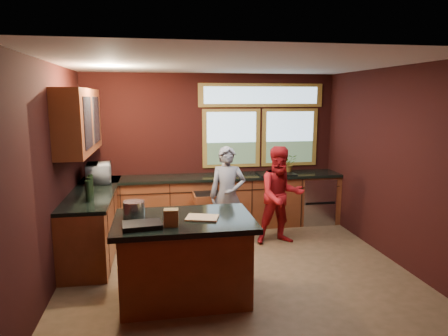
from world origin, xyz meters
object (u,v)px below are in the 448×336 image
object	(u,v)px
person_red	(281,196)
stock_pot	(134,209)
cutting_board	(202,218)
person_grey	(227,196)
island	(185,258)

from	to	relation	value
person_red	stock_pot	size ratio (longest dim) A/B	6.42
cutting_board	stock_pot	bearing A→B (deg)	165.07
stock_pot	person_grey	bearing A→B (deg)	47.82
person_grey	stock_pot	bearing A→B (deg)	-119.07
person_grey	cutting_board	bearing A→B (deg)	-96.34
person_grey	person_red	size ratio (longest dim) A/B	1.00
stock_pot	person_red	bearing A→B (deg)	32.01
person_red	cutting_board	distance (m)	2.11
stock_pot	cutting_board	bearing A→B (deg)	-14.93
cutting_board	person_grey	bearing A→B (deg)	70.54
island	stock_pot	world-z (taller)	stock_pot
person_red	cutting_board	size ratio (longest dim) A/B	4.40
cutting_board	stock_pot	xyz separation A→B (m)	(-0.75, 0.20, 0.08)
person_grey	person_red	xyz separation A→B (m)	(0.82, -0.13, -0.00)
stock_pot	island	bearing A→B (deg)	-15.26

